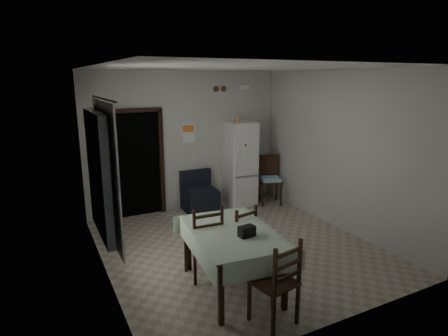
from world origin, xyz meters
TOP-DOWN VIEW (x-y plane):
  - ground at (0.00, 0.00)m, footprint 4.50×4.50m
  - ceiling at (0.00, 0.00)m, footprint 4.20×4.50m
  - wall_back at (0.00, 2.25)m, footprint 4.20×0.02m
  - wall_front at (0.00, -2.25)m, footprint 4.20×0.02m
  - wall_left at (-2.10, 0.00)m, footprint 0.02×4.50m
  - wall_right at (2.10, 0.00)m, footprint 0.02×4.50m
  - doorway at (-1.05, 2.45)m, footprint 1.06×0.52m
  - window_recess at (-2.15, -0.20)m, footprint 0.10×1.20m
  - curtain at (-2.04, -0.20)m, footprint 0.02×1.45m
  - curtain_rod at (-2.03, -0.20)m, footprint 0.02×1.60m
  - calendar at (0.05, 2.24)m, footprint 0.28×0.02m
  - calendar_image at (0.05, 2.23)m, footprint 0.24×0.01m
  - light_switch at (0.15, 2.24)m, footprint 0.08×0.02m
  - vent_left at (0.70, 2.23)m, footprint 0.12×0.03m
  - vent_right at (0.88, 2.23)m, footprint 0.12×0.03m
  - emergency_light at (1.35, 2.21)m, footprint 0.25×0.07m
  - fridge at (1.12, 1.93)m, footprint 0.63×0.63m
  - tan_cone at (1.04, 1.91)m, footprint 0.24×0.24m
  - navy_seat at (0.16, 1.93)m, footprint 0.70×0.68m
  - corner_chair at (1.74, 1.63)m, footprint 0.60×0.60m
  - dining_table at (-0.67, -1.05)m, footprint 1.20×1.67m
  - black_bag at (-0.59, -1.28)m, footprint 0.22×0.14m
  - dining_chair_far_left at (-0.88, -0.58)m, footprint 0.49×0.49m
  - dining_chair_far_right at (-0.33, -0.58)m, footprint 0.50×0.50m
  - dining_chair_near_head at (-0.60, -1.91)m, footprint 0.53×0.53m

SIDE VIEW (x-z plane):
  - ground at x=0.00m, z-range 0.00..0.00m
  - dining_table at x=-0.67m, z-range 0.00..0.82m
  - navy_seat at x=0.16m, z-range 0.00..0.83m
  - dining_chair_far_right at x=-0.33m, z-range 0.00..0.98m
  - dining_chair_near_head at x=-0.60m, z-range 0.00..1.05m
  - corner_chair at x=1.74m, z-range 0.00..1.07m
  - dining_chair_far_left at x=-0.88m, z-range 0.00..1.08m
  - black_bag at x=-0.59m, z-range 0.82..0.95m
  - fridge at x=1.12m, z-range 0.00..1.83m
  - doorway at x=-1.05m, z-range -0.05..2.17m
  - light_switch at x=0.15m, z-range 1.04..1.16m
  - wall_back at x=0.00m, z-range 0.00..2.90m
  - wall_front at x=0.00m, z-range 0.00..2.90m
  - wall_left at x=-2.10m, z-range 0.00..2.90m
  - wall_right at x=2.10m, z-range 0.00..2.90m
  - window_recess at x=-2.15m, z-range 0.75..2.35m
  - curtain at x=-2.04m, z-range 0.62..2.48m
  - calendar at x=0.05m, z-range 1.42..1.82m
  - calendar_image at x=0.05m, z-range 1.65..1.79m
  - tan_cone at x=1.04m, z-range 1.83..2.01m
  - curtain_rod at x=-2.03m, z-range 2.49..2.51m
  - vent_left at x=0.70m, z-range 2.46..2.58m
  - vent_right at x=0.88m, z-range 2.46..2.58m
  - emergency_light at x=1.35m, z-range 2.50..2.59m
  - ceiling at x=0.00m, z-range 2.89..2.91m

